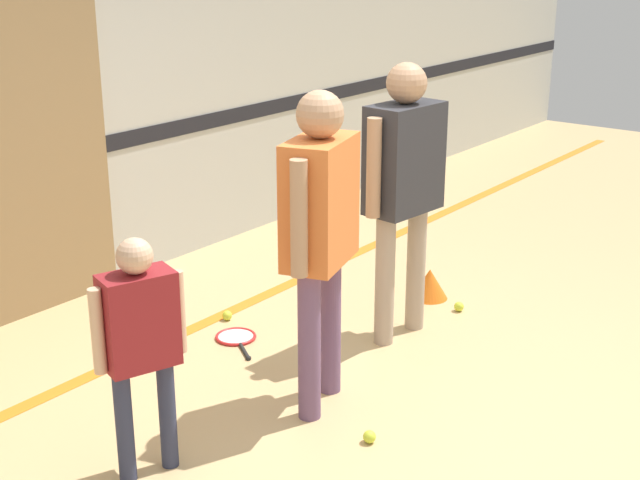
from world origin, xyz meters
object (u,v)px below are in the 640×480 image
Objects in this scene: racket_spare_on_floor at (237,338)px; tennis_ball_stray_left at (459,307)px; tennis_ball_near_instructor at (369,437)px; person_student_right at (404,173)px; person_student_left at (140,333)px; tennis_ball_by_spare_racket at (227,315)px; person_instructor at (320,218)px; training_cone at (430,284)px.

tennis_ball_stray_left is at bearing 88.10° from racket_spare_on_floor.
person_student_right is at bearing 26.37° from tennis_ball_near_instructor.
tennis_ball_stray_left is (2.58, -0.22, -0.69)m from person_student_left.
racket_spare_on_floor is 7.07× the size of tennis_ball_near_instructor.
racket_spare_on_floor is 0.31m from tennis_ball_by_spare_racket.
tennis_ball_by_spare_racket is at bearing 67.49° from tennis_ball_near_instructor.
person_student_right is 1.66m from tennis_ball_near_instructor.
tennis_ball_by_spare_racket is at bearing 50.34° from person_student_left.
racket_spare_on_floor is at bearing 45.70° from person_student_left.
tennis_ball_near_instructor reaches higher than racket_spare_on_floor.
person_student_right is at bearing 167.95° from tennis_ball_stray_left.
person_instructor is 1.46× the size of person_student_left.
person_student_right reaches higher than person_student_left.
person_instructor is 1.92m from training_cone.
training_cone is (0.64, 0.16, -0.96)m from person_student_right.
racket_spare_on_floor is (0.31, 0.91, -1.04)m from person_instructor.
racket_spare_on_floor is 1.46m from training_cone.
person_student_left is 1.65m from racket_spare_on_floor.
person_student_right reaches higher than tennis_ball_by_spare_racket.
tennis_ball_near_instructor is at bearing -157.71° from training_cone.
person_student_right is 1.54m from tennis_ball_by_spare_racket.
tennis_ball_stray_left is at bearing -105.83° from training_cone.
person_instructor is 0.99× the size of person_student_right.
person_instructor reaches higher than training_cone.
racket_spare_on_floor is at bearing -42.68° from person_student_right.
person_instructor is 25.82× the size of tennis_ball_near_instructor.
tennis_ball_stray_left is 0.30m from training_cone.
person_instructor is 3.65× the size of racket_spare_on_floor.
tennis_ball_stray_left is at bearing -46.89° from tennis_ball_by_spare_racket.
person_student_right is at bearing 16.15° from person_student_left.
person_student_left is 0.68× the size of person_student_right.
tennis_ball_near_instructor is at bearing 13.88° from racket_spare_on_floor.
person_instructor is 1.01m from person_student_right.
person_instructor is at bearing -113.18° from tennis_ball_by_spare_racket.
person_student_right is 3.69× the size of racket_spare_on_floor.
racket_spare_on_floor is at bearing 70.35° from tennis_ball_near_instructor.
tennis_ball_by_spare_racket is (-0.51, 1.02, -1.03)m from person_student_right.
tennis_ball_near_instructor is at bearing -112.51° from tennis_ball_by_spare_racket.
tennis_ball_near_instructor is 1.73m from tennis_ball_by_spare_racket.
training_cone is (0.08, 0.28, 0.07)m from tennis_ball_stray_left.
tennis_ball_near_instructor and tennis_ball_by_spare_racket have the same top height.
tennis_ball_by_spare_racket is (0.50, 1.16, -1.02)m from person_instructor.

